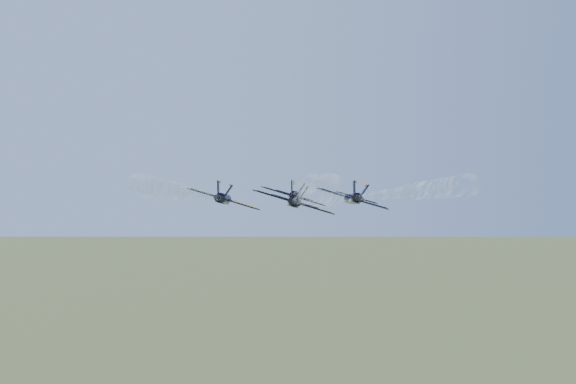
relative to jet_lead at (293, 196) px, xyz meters
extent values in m
cylinder|color=black|center=(-0.05, -0.32, 0.03)|extent=(4.27, 12.98, 2.05)
cone|color=black|center=(1.30, 7.22, 0.03)|extent=(2.46, 2.83, 2.05)
ellipsoid|color=black|center=(0.68, 2.88, 0.54)|extent=(1.53, 2.48, 1.03)
cube|color=gray|center=(-0.23, -0.29, -0.57)|extent=(3.51, 11.59, 0.84)
cube|color=black|center=(-3.31, -0.53, 0.90)|extent=(5.79, 3.81, 1.80)
cube|color=yellow|center=(-2.99, 1.08, 0.99)|extent=(5.26, 1.06, 1.79)
cube|color=black|center=(2.88, -1.63, -1.01)|extent=(6.23, 5.28, 1.80)
cube|color=yellow|center=(3.20, -0.02, -0.92)|extent=(4.80, 2.78, 1.79)
cube|color=black|center=(-3.03, -6.01, 0.62)|extent=(2.71, 2.02, 0.86)
cube|color=black|center=(0.79, -6.69, -0.56)|extent=(2.89, 2.61, 0.86)
cube|color=black|center=(-1.39, -5.61, 1.57)|extent=(0.57, 2.13, 2.52)
cube|color=black|center=(0.16, -5.89, 1.09)|extent=(1.91, 2.37, 2.15)
cylinder|color=black|center=(-1.68, -6.94, 0.07)|extent=(1.51, 1.37, 1.33)
cylinder|color=black|center=(-0.86, -7.08, -0.18)|extent=(1.51, 1.37, 1.33)
cylinder|color=black|center=(-14.10, -10.50, 0.03)|extent=(4.27, 12.98, 2.05)
cone|color=black|center=(-12.75, -2.96, 0.03)|extent=(2.46, 2.83, 2.05)
ellipsoid|color=black|center=(-13.37, -7.30, 0.54)|extent=(1.53, 2.48, 1.03)
cube|color=gray|center=(-14.28, -10.47, -0.57)|extent=(3.51, 11.59, 0.84)
cube|color=black|center=(-17.36, -10.71, 0.90)|extent=(5.79, 3.81, 1.80)
cube|color=yellow|center=(-17.04, -9.10, 0.99)|extent=(5.26, 1.06, 1.79)
cube|color=black|center=(-11.17, -11.81, -1.01)|extent=(6.23, 5.28, 1.80)
cube|color=yellow|center=(-10.85, -10.20, -0.92)|extent=(4.80, 2.78, 1.79)
cube|color=black|center=(-17.09, -16.19, 0.62)|extent=(2.71, 2.02, 0.86)
cube|color=black|center=(-13.26, -16.87, -0.56)|extent=(2.89, 2.61, 0.86)
cube|color=black|center=(-15.44, -15.79, 1.57)|extent=(0.57, 2.13, 2.52)
cube|color=black|center=(-13.90, -16.07, 1.09)|extent=(1.91, 2.37, 2.15)
cylinder|color=black|center=(-15.73, -17.12, 0.07)|extent=(1.51, 1.37, 1.33)
cylinder|color=black|center=(-14.91, -17.26, -0.18)|extent=(1.51, 1.37, 1.33)
cylinder|color=black|center=(7.59, -13.89, 0.03)|extent=(4.27, 12.98, 2.05)
cone|color=black|center=(8.93, -6.34, 0.03)|extent=(2.46, 2.83, 2.05)
ellipsoid|color=black|center=(8.32, -10.68, 0.54)|extent=(1.53, 2.48, 1.03)
cube|color=gray|center=(7.41, -13.86, -0.57)|extent=(3.51, 11.59, 0.84)
cube|color=black|center=(4.33, -14.09, 0.90)|extent=(5.79, 3.81, 1.80)
cube|color=yellow|center=(4.64, -12.48, 0.99)|extent=(5.26, 1.06, 1.79)
cube|color=black|center=(10.52, -15.20, -1.01)|extent=(6.23, 5.28, 1.80)
cube|color=yellow|center=(10.84, -13.59, -0.92)|extent=(4.80, 2.78, 1.79)
cube|color=black|center=(4.60, -19.57, 0.62)|extent=(2.71, 2.02, 0.86)
cube|color=black|center=(8.42, -20.25, -0.56)|extent=(2.89, 2.61, 0.86)
cube|color=black|center=(6.24, -19.18, 1.57)|extent=(0.57, 2.13, 2.52)
cube|color=black|center=(7.79, -19.45, 1.09)|extent=(1.91, 2.37, 2.15)
cylinder|color=black|center=(5.96, -20.50, 0.07)|extent=(1.51, 1.37, 1.33)
cylinder|color=black|center=(6.78, -20.65, -0.18)|extent=(1.51, 1.37, 1.33)
cylinder|color=black|center=(-4.80, -24.74, 0.03)|extent=(4.27, 12.98, 2.05)
cone|color=black|center=(-3.46, -17.20, 0.03)|extent=(2.46, 2.83, 2.05)
ellipsoid|color=black|center=(-4.07, -21.54, 0.54)|extent=(1.53, 2.48, 1.03)
cube|color=gray|center=(-4.98, -24.71, -0.57)|extent=(3.51, 11.59, 0.84)
cube|color=black|center=(-8.06, -24.95, 0.90)|extent=(5.79, 3.81, 1.80)
cube|color=yellow|center=(-7.74, -23.34, 0.99)|extent=(5.26, 1.06, 1.79)
cube|color=black|center=(-1.87, -26.05, -1.01)|extent=(6.23, 5.28, 1.80)
cube|color=yellow|center=(-1.55, -24.44, -0.92)|extent=(4.80, 2.78, 1.79)
cube|color=black|center=(-7.79, -30.43, 0.62)|extent=(2.71, 2.02, 0.86)
cube|color=black|center=(-3.97, -31.11, -0.56)|extent=(2.89, 2.61, 0.86)
cube|color=black|center=(-6.14, -30.03, 1.57)|extent=(0.57, 2.13, 2.52)
cube|color=black|center=(-4.60, -30.31, 1.09)|extent=(1.91, 2.37, 2.15)
cylinder|color=black|center=(-6.43, -31.36, 0.07)|extent=(1.51, 1.37, 1.33)
cylinder|color=black|center=(-5.61, -31.50, -0.18)|extent=(1.51, 1.37, 1.33)
cylinder|color=white|center=(-3.00, -16.88, 0.03)|extent=(4.72, 20.66, 1.09)
cylinder|color=white|center=(-6.45, -36.20, 0.03)|extent=(5.13, 20.74, 1.50)
cylinder|color=white|center=(-9.90, -55.51, 0.03)|extent=(5.60, 20.82, 1.98)
cylinder|color=white|center=(-17.06, -27.06, 0.03)|extent=(4.72, 20.66, 1.09)
cylinder|color=white|center=(-20.50, -46.38, 0.03)|extent=(5.13, 20.74, 1.50)
cylinder|color=white|center=(-23.95, -65.69, 0.03)|extent=(5.60, 20.82, 1.98)
cylinder|color=white|center=(4.63, -30.45, 0.03)|extent=(4.72, 20.66, 1.09)
cylinder|color=white|center=(1.19, -49.76, 0.03)|extent=(5.13, 20.74, 1.50)
cylinder|color=white|center=(-2.26, -69.08, 0.03)|extent=(5.60, 20.82, 1.98)
cylinder|color=white|center=(-7.76, -41.30, 0.03)|extent=(4.72, 20.66, 1.09)
cylinder|color=white|center=(-11.20, -60.62, 0.03)|extent=(5.13, 20.74, 1.50)
cylinder|color=white|center=(-14.65, -79.93, 0.03)|extent=(5.60, 20.82, 1.98)
camera|label=1|loc=(-23.32, -118.99, 4.16)|focal=40.00mm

